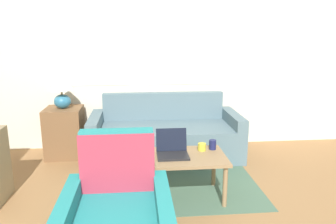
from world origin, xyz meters
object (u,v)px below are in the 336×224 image
at_px(coffee_table, 171,161).
at_px(book_red, 138,158).
at_px(couch, 165,137).
at_px(cup_yellow, 213,145).
at_px(tv_remote, 139,151).
at_px(laptop, 172,150).
at_px(table_lamp, 61,88).
at_px(cup_navy, 202,147).

height_order(coffee_table, book_red, book_red).
relative_size(couch, cup_yellow, 19.76).
bearing_deg(couch, coffee_table, -92.08).
distance_m(coffee_table, cup_yellow, 0.48).
bearing_deg(tv_remote, coffee_table, -26.67).
distance_m(couch, tv_remote, 1.11).
height_order(laptop, book_red, laptop).
xyz_separation_m(table_lamp, book_red, (0.97, -1.36, -0.47)).
bearing_deg(couch, tv_remote, -108.73).
relative_size(coffee_table, laptop, 3.50).
height_order(couch, table_lamp, table_lamp).
distance_m(cup_navy, tv_remote, 0.64).
height_order(laptop, tv_remote, laptop).
bearing_deg(cup_yellow, couch, 111.09).
height_order(couch, coffee_table, couch).
xyz_separation_m(couch, tv_remote, (-0.35, -1.04, 0.19)).
relative_size(coffee_table, tv_remote, 6.86).
relative_size(laptop, cup_navy, 3.67).
xyz_separation_m(coffee_table, book_red, (-0.33, -0.06, 0.07)).
height_order(couch, cup_navy, couch).
height_order(coffee_table, cup_navy, cup_navy).
bearing_deg(cup_navy, laptop, -161.91).
distance_m(couch, coffee_table, 1.20).
height_order(coffee_table, laptop, laptop).
relative_size(coffee_table, cup_navy, 12.86).
xyz_separation_m(couch, laptop, (-0.03, -1.17, 0.24)).
bearing_deg(laptop, cup_yellow, 16.07).
relative_size(cup_navy, cup_yellow, 0.84).
bearing_deg(book_red, tv_remote, 85.31).
relative_size(book_red, tv_remote, 1.89).
bearing_deg(table_lamp, laptop, -44.24).
bearing_deg(couch, laptop, -91.51).
bearing_deg(tv_remote, cup_navy, -2.17).
distance_m(couch, book_red, 1.33).
distance_m(cup_navy, cup_yellow, 0.12).
xyz_separation_m(couch, table_lamp, (-1.34, 0.11, 0.67)).
bearing_deg(cup_navy, cup_yellow, 10.36).
height_order(couch, book_red, couch).
height_order(book_red, tv_remote, book_red).
bearing_deg(book_red, cup_navy, 16.61).
xyz_separation_m(book_red, tv_remote, (0.02, 0.22, -0.01)).
distance_m(coffee_table, book_red, 0.34).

